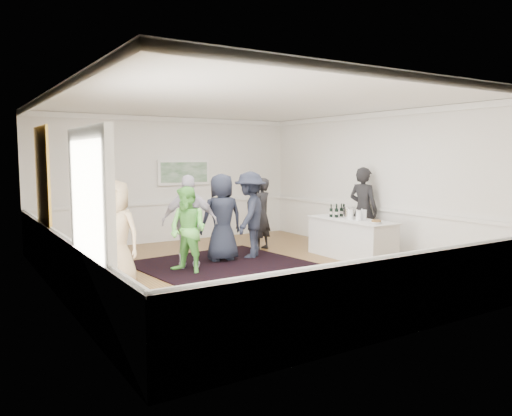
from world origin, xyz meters
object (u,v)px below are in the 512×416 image
guest_dark_b (261,214)px  ice_bucket (348,213)px  serving_table (351,239)px  guest_navy (222,218)px  guest_tan (115,235)px  nut_bowl (376,222)px  guest_green (188,230)px  bartender (363,210)px  guest_lilac (190,222)px  guest_dark_a (250,215)px

guest_dark_b → ice_bucket: bearing=102.3°
serving_table → ice_bucket: 0.57m
ice_bucket → guest_navy: bearing=157.9°
guest_tan → nut_bowl: bearing=36.6°
guest_green → nut_bowl: (3.47, -1.43, 0.07)m
guest_tan → bartender: bearing=49.8°
serving_table → guest_lilac: bearing=164.5°
bartender → nut_bowl: 1.43m
bartender → guest_navy: bearing=62.8°
ice_bucket → nut_bowl: ice_bucket is taller
guest_lilac → ice_bucket: 3.52m
guest_tan → nut_bowl: size_ratio=7.78×
guest_tan → guest_lilac: size_ratio=0.99×
guest_dark_a → guest_navy: size_ratio=1.02×
guest_tan → guest_dark_a: (3.23, 1.01, 0.03)m
guest_green → guest_tan: bearing=-101.0°
guest_tan → nut_bowl: guest_tan is taller
bartender → guest_dark_a: (-2.54, 0.81, -0.04)m
nut_bowl → guest_lilac: bearing=152.4°
guest_dark_a → guest_navy: 0.69m
guest_tan → guest_dark_a: size_ratio=0.97×
ice_bucket → guest_dark_b: bearing=124.7°
guest_tan → guest_lilac: bearing=71.6°
serving_table → guest_dark_b: size_ratio=1.24×
guest_green → nut_bowl: 3.75m
serving_table → ice_bucket: size_ratio=8.06×
guest_green → guest_dark_a: guest_dark_a is taller
guest_lilac → nut_bowl: (3.30, -1.73, -0.04)m
serving_table → nut_bowl: nut_bowl is taller
guest_dark_a → nut_bowl: size_ratio=8.02×
guest_dark_b → guest_dark_a: bearing=21.2°
guest_green → ice_bucket: (3.61, -0.46, 0.14)m
serving_table → ice_bucket: bearing=71.1°
guest_tan → guest_navy: guest_navy is taller
guest_lilac → nut_bowl: 3.72m
guest_dark_a → nut_bowl: 2.65m
guest_navy → serving_table: bearing=160.0°
guest_green → nut_bowl: size_ratio=7.01×
guest_lilac → nut_bowl: guest_lilac is taller
serving_table → guest_navy: guest_navy is taller
guest_lilac → guest_dark_a: guest_dark_a is taller
guest_lilac → ice_bucket: bearing=-166.2°
guest_green → guest_dark_b: 2.74m
bartender → ice_bucket: bartender is taller
bartender → guest_green: (-4.27, 0.24, -0.16)m
serving_table → bartender: size_ratio=1.07×
guest_dark_b → nut_bowl: bearing=88.9°
bartender → ice_bucket: (-0.66, -0.22, -0.01)m
guest_green → guest_navy: 1.20m
guest_dark_a → nut_bowl: guest_dark_a is taller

